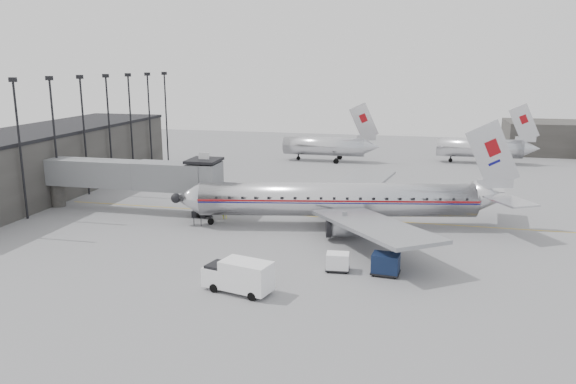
% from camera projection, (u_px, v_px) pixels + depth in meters
% --- Properties ---
extents(ground, '(160.00, 160.00, 0.00)m').
position_uv_depth(ground, '(274.00, 230.00, 57.45)').
color(ground, slate).
rests_on(ground, ground).
extents(terminal, '(12.00, 46.00, 8.00)m').
position_uv_depth(terminal, '(43.00, 162.00, 73.59)').
color(terminal, '#363431').
rests_on(terminal, ground).
extents(apron_line, '(60.00, 0.15, 0.01)m').
position_uv_depth(apron_line, '(314.00, 216.00, 62.48)').
color(apron_line, gold).
rests_on(apron_line, ground).
extents(jet_bridge, '(21.00, 6.20, 7.10)m').
position_uv_depth(jet_bridge, '(140.00, 176.00, 63.69)').
color(jet_bridge, '#585A5D').
rests_on(jet_bridge, ground).
extents(floodlight_masts, '(0.90, 42.25, 15.25)m').
position_uv_depth(floodlight_masts, '(97.00, 128.00, 74.01)').
color(floodlight_masts, black).
rests_on(floodlight_masts, ground).
extents(distant_aircraft_near, '(16.39, 3.20, 10.26)m').
position_uv_depth(distant_aircraft_near, '(325.00, 145.00, 97.08)').
color(distant_aircraft_near, silver).
rests_on(distant_aircraft_near, ground).
extents(distant_aircraft_mid, '(16.39, 3.20, 10.26)m').
position_uv_depth(distant_aircraft_mid, '(480.00, 147.00, 95.10)').
color(distant_aircraft_mid, silver).
rests_on(distant_aircraft_mid, ground).
extents(airliner, '(35.32, 32.41, 11.28)m').
position_uv_depth(airliner, '(344.00, 200.00, 58.31)').
color(airliner, silver).
rests_on(airliner, ground).
extents(service_van, '(5.61, 3.26, 2.48)m').
position_uv_depth(service_van, '(239.00, 275.00, 41.68)').
color(service_van, white).
rests_on(service_van, ground).
extents(baggage_cart_navy, '(2.40, 1.92, 1.77)m').
position_uv_depth(baggage_cart_navy, '(386.00, 264.00, 45.11)').
color(baggage_cart_navy, '#0E1A38').
rests_on(baggage_cart_navy, ground).
extents(baggage_cart_white, '(2.05, 1.63, 1.52)m').
position_uv_depth(baggage_cart_white, '(338.00, 262.00, 46.01)').
color(baggage_cart_white, white).
rests_on(baggage_cart_white, ground).
extents(ramp_worker, '(0.80, 0.76, 1.85)m').
position_uv_depth(ramp_worker, '(225.00, 210.00, 61.51)').
color(ramp_worker, yellow).
rests_on(ramp_worker, ground).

